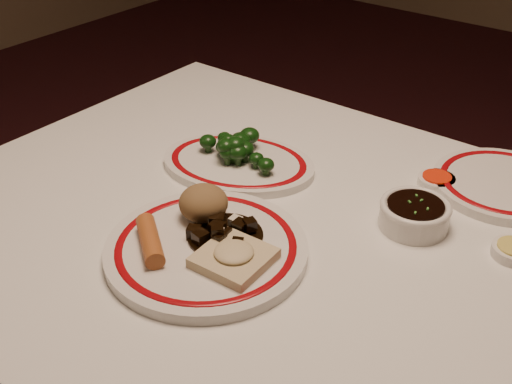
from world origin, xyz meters
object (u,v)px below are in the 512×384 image
object	(u,v)px
main_plate	(206,249)
rice_mound	(203,203)
soy_bowl	(414,216)
spring_roll	(150,240)
broccoli_plate	(238,163)
stirfry_heap	(222,232)
dining_table	(285,276)
fried_wonton	(234,256)
broccoli_pile	(235,146)

from	to	relation	value
main_plate	rice_mound	xyz separation A→B (m)	(-0.05, 0.05, 0.04)
soy_bowl	rice_mound	bearing A→B (deg)	-141.85
spring_roll	soy_bowl	distance (m)	0.41
broccoli_plate	soy_bowl	world-z (taller)	soy_bowl
soy_bowl	spring_roll	bearing A→B (deg)	-130.88
spring_roll	stirfry_heap	world-z (taller)	stirfry_heap
main_plate	soy_bowl	world-z (taller)	soy_bowl
dining_table	fried_wonton	size ratio (longest dim) A/B	11.95
dining_table	stirfry_heap	bearing A→B (deg)	-120.18
rice_mound	soy_bowl	xyz separation A→B (m)	(0.26, 0.20, -0.03)
broccoli_plate	soy_bowl	size ratio (longest dim) A/B	3.05
fried_wonton	broccoli_pile	xyz separation A→B (m)	(-0.19, 0.24, 0.01)
main_plate	broccoli_pile	bearing A→B (deg)	119.93
dining_table	spring_roll	xyz separation A→B (m)	(-0.12, -0.18, 0.12)
main_plate	dining_table	bearing A→B (deg)	63.84
dining_table	fried_wonton	xyz separation A→B (m)	(-0.00, -0.13, 0.12)
stirfry_heap	broccoli_plate	world-z (taller)	stirfry_heap
fried_wonton	soy_bowl	size ratio (longest dim) A/B	0.93
main_plate	stirfry_heap	xyz separation A→B (m)	(0.01, 0.03, 0.02)
dining_table	stirfry_heap	distance (m)	0.16
spring_roll	broccoli_plate	bearing A→B (deg)	49.15
rice_mound	broccoli_pile	bearing A→B (deg)	115.01
rice_mound	broccoli_pile	xyz separation A→B (m)	(-0.08, 0.18, -0.01)
dining_table	broccoli_plate	world-z (taller)	broccoli_plate
rice_mound	stirfry_heap	world-z (taller)	rice_mound
fried_wonton	soy_bowl	distance (m)	0.30
stirfry_heap	broccoli_plate	size ratio (longest dim) A/B	0.35
rice_mound	broccoli_plate	world-z (taller)	rice_mound
fried_wonton	broccoli_plate	bearing A→B (deg)	127.96
rice_mound	stirfry_heap	bearing A→B (deg)	-21.40
main_plate	stirfry_heap	world-z (taller)	stirfry_heap
soy_bowl	broccoli_pile	bearing A→B (deg)	-176.28
broccoli_plate	broccoli_pile	size ratio (longest dim) A/B	2.01
dining_table	spring_roll	world-z (taller)	spring_roll
rice_mound	stirfry_heap	size ratio (longest dim) A/B	0.67
dining_table	broccoli_plate	xyz separation A→B (m)	(-0.18, 0.11, 0.10)
rice_mound	spring_roll	xyz separation A→B (m)	(-0.01, -0.11, -0.01)
main_plate	stirfry_heap	distance (m)	0.03
stirfry_heap	broccoli_plate	bearing A→B (deg)	123.32
stirfry_heap	broccoli_plate	distance (m)	0.24
spring_roll	broccoli_pile	size ratio (longest dim) A/B	0.63
fried_wonton	broccoli_pile	size ratio (longest dim) A/B	0.61
rice_mound	spring_roll	world-z (taller)	rice_mound
main_plate	broccoli_plate	xyz separation A→B (m)	(-0.12, 0.23, -0.00)
main_plate	broccoli_plate	world-z (taller)	main_plate
soy_bowl	main_plate	bearing A→B (deg)	-129.46
main_plate	broccoli_pile	world-z (taller)	broccoli_pile
rice_mound	soy_bowl	bearing A→B (deg)	38.15
spring_roll	stirfry_heap	xyz separation A→B (m)	(0.06, 0.08, -0.00)
dining_table	fried_wonton	bearing A→B (deg)	-90.55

